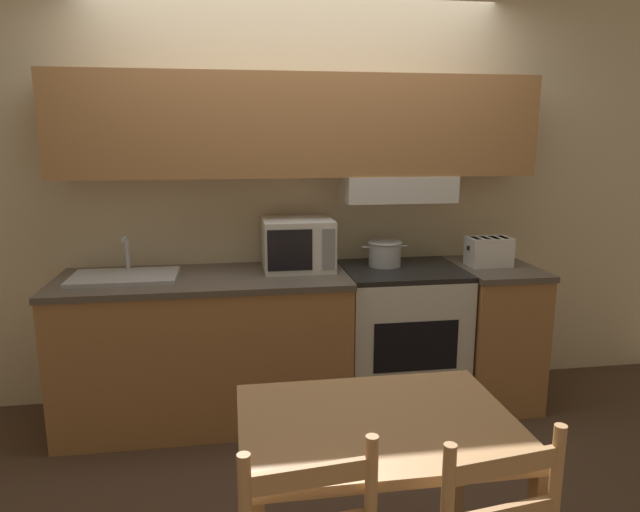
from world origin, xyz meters
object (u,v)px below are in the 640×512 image
stove_range (400,336)px  microwave (298,244)px  sink_basin (124,276)px  dining_table (377,451)px  cooking_pot (385,253)px  toaster (489,251)px

stove_range → microwave: 0.87m
sink_basin → dining_table: 1.90m
stove_range → microwave: size_ratio=2.11×
cooking_pot → microwave: bearing=179.2°
sink_basin → dining_table: size_ratio=0.63×
microwave → sink_basin: (-1.00, -0.11, -0.14)m
cooking_pot → microwave: 0.55m
microwave → toaster: 1.19m
toaster → sink_basin: (-2.19, -0.00, -0.07)m
cooking_pot → toaster: size_ratio=1.06×
cooking_pot → dining_table: 1.74m
stove_range → dining_table: 1.67m
cooking_pot → sink_basin: bearing=-176.4°
cooking_pot → stove_range: bearing=-40.7°
cooking_pot → microwave: microwave is taller
cooking_pot → dining_table: bearing=-105.9°
cooking_pot → toaster: bearing=-8.5°
microwave → sink_basin: 1.02m
cooking_pot → microwave: size_ratio=0.70×
cooking_pot → sink_basin: size_ratio=0.49×
toaster → dining_table: bearing=-125.7°
microwave → dining_table: size_ratio=0.44×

